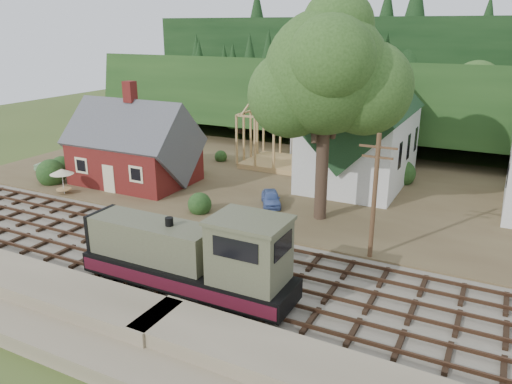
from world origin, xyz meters
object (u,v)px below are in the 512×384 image
at_px(patio_set, 62,173).
at_px(car_green, 52,167).
at_px(locomotive, 194,258).
at_px(car_blue, 271,198).

bearing_deg(patio_set, car_green, 145.47).
relative_size(locomotive, patio_set, 5.54).
bearing_deg(patio_set, locomotive, -24.30).
distance_m(car_green, patio_set, 7.46).
relative_size(locomotive, car_green, 3.69).
height_order(car_blue, patio_set, patio_set).
xyz_separation_m(car_blue, patio_set, (-16.84, -5.32, 1.25)).
xyz_separation_m(locomotive, car_blue, (-1.99, 13.82, -1.24)).
bearing_deg(car_blue, patio_set, 167.46).
distance_m(car_blue, car_green, 22.92).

